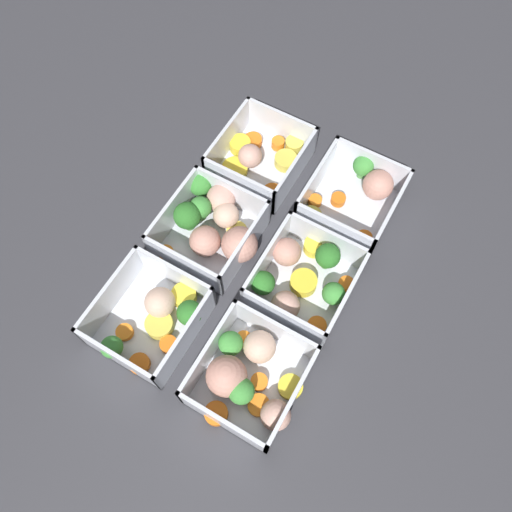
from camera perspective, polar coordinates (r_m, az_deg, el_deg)
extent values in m
plane|color=#38383D|center=(0.70, 0.00, -0.69)|extent=(4.00, 4.00, 0.00)
cube|color=silver|center=(0.78, 0.52, 10.34)|extent=(0.13, 0.12, 0.00)
cube|color=silver|center=(0.78, -3.29, 13.18)|extent=(0.13, 0.01, 0.06)
cube|color=silver|center=(0.75, 4.50, 9.68)|extent=(0.13, 0.00, 0.06)
cube|color=silver|center=(0.80, 2.89, 14.68)|extent=(0.01, 0.12, 0.06)
cube|color=silver|center=(0.73, -1.97, 8.00)|extent=(0.01, 0.12, 0.06)
cylinder|color=#DBC647|center=(0.78, 3.43, 10.83)|extent=(0.04, 0.04, 0.02)
cylinder|color=orange|center=(0.80, -0.36, 13.00)|extent=(0.03, 0.03, 0.01)
sphere|color=#D19E8C|center=(0.77, -0.68, 11.35)|extent=(0.04, 0.04, 0.04)
cylinder|color=orange|center=(0.80, 2.53, 12.73)|extent=(0.02, 0.02, 0.01)
cylinder|color=orange|center=(0.75, 1.85, 7.29)|extent=(0.04, 0.04, 0.01)
cylinder|color=orange|center=(0.76, -4.10, 9.40)|extent=(0.03, 0.03, 0.02)
cylinder|color=yellow|center=(0.79, -1.82, 12.56)|extent=(0.05, 0.05, 0.02)
cylinder|color=yellow|center=(0.77, -2.42, 9.92)|extent=(0.04, 0.04, 0.01)
cylinder|color=#DBC647|center=(0.80, 4.39, 12.59)|extent=(0.03, 0.03, 0.02)
cube|color=silver|center=(0.72, -5.23, 2.09)|extent=(0.13, 0.12, 0.00)
cube|color=silver|center=(0.72, -9.36, 5.10)|extent=(0.13, 0.01, 0.06)
cube|color=silver|center=(0.68, -1.25, 0.95)|extent=(0.13, 0.00, 0.06)
cube|color=silver|center=(0.72, -2.69, 6.98)|extent=(0.01, 0.12, 0.06)
cube|color=silver|center=(0.68, -8.29, -1.08)|extent=(0.01, 0.12, 0.06)
sphere|color=tan|center=(0.69, -5.84, 1.71)|extent=(0.05, 0.05, 0.04)
sphere|color=#D19E8C|center=(0.72, -4.03, 6.55)|extent=(0.06, 0.06, 0.04)
cylinder|color=#49883F|center=(0.75, -6.25, 7.36)|extent=(0.01, 0.01, 0.01)
sphere|color=#388433|center=(0.74, -6.39, 8.12)|extent=(0.03, 0.03, 0.03)
cylinder|color=#DBC647|center=(0.71, -2.19, 2.76)|extent=(0.04, 0.04, 0.01)
sphere|color=tan|center=(0.68, -2.06, 1.07)|extent=(0.07, 0.07, 0.05)
cylinder|color=orange|center=(0.70, -10.22, 0.23)|extent=(0.03, 0.03, 0.02)
sphere|color=beige|center=(0.71, -3.44, 4.68)|extent=(0.05, 0.05, 0.04)
cylinder|color=#519448|center=(0.73, -6.22, 4.72)|extent=(0.01, 0.01, 0.02)
sphere|color=#42933D|center=(0.71, -6.38, 5.54)|extent=(0.03, 0.03, 0.03)
cylinder|color=#407A37|center=(0.72, -7.82, 3.41)|extent=(0.01, 0.01, 0.02)
sphere|color=#2D7228|center=(0.70, -8.06, 4.32)|extent=(0.04, 0.04, 0.04)
cube|color=silver|center=(0.68, -11.79, -7.42)|extent=(0.13, 0.12, 0.00)
cube|color=silver|center=(0.68, -16.19, -4.26)|extent=(0.13, 0.01, 0.06)
cube|color=silver|center=(0.64, -7.95, -9.26)|extent=(0.13, 0.00, 0.06)
cube|color=silver|center=(0.67, -9.11, -2.26)|extent=(0.01, 0.12, 0.06)
cube|color=silver|center=(0.65, -15.47, -11.27)|extent=(0.01, 0.12, 0.06)
cylinder|color=#DBC647|center=(0.67, -10.97, -7.75)|extent=(0.04, 0.04, 0.02)
cylinder|color=yellow|center=(0.68, -8.22, -4.53)|extent=(0.04, 0.04, 0.02)
cylinder|color=orange|center=(0.68, -14.78, -8.42)|extent=(0.03, 0.03, 0.01)
cylinder|color=orange|center=(0.66, -9.91, -9.95)|extent=(0.03, 0.03, 0.01)
cylinder|color=#407A37|center=(0.66, -7.40, -7.02)|extent=(0.01, 0.01, 0.01)
sphere|color=#2D7228|center=(0.65, -7.61, -6.46)|extent=(0.03, 0.03, 0.03)
cylinder|color=orange|center=(0.66, -13.16, -11.89)|extent=(0.04, 0.04, 0.01)
sphere|color=beige|center=(0.66, -10.92, -5.21)|extent=(0.06, 0.06, 0.04)
cylinder|color=#519448|center=(0.67, -15.76, -10.38)|extent=(0.01, 0.01, 0.02)
sphere|color=#42933D|center=(0.65, -16.16, -9.95)|extent=(0.03, 0.03, 0.03)
cube|color=silver|center=(0.75, 10.60, 5.53)|extent=(0.13, 0.12, 0.00)
cube|color=silver|center=(0.74, 6.86, 8.57)|extent=(0.13, 0.00, 0.06)
cube|color=silver|center=(0.73, 15.05, 4.55)|extent=(0.13, 0.01, 0.06)
cube|color=silver|center=(0.77, 12.97, 10.05)|extent=(0.01, 0.12, 0.06)
cube|color=silver|center=(0.70, 8.74, 2.77)|extent=(0.01, 0.12, 0.06)
cylinder|color=#DBC647|center=(0.72, 6.26, 4.39)|extent=(0.03, 0.03, 0.02)
cylinder|color=orange|center=(0.75, 9.38, 6.39)|extent=(0.03, 0.03, 0.01)
cylinder|color=orange|center=(0.72, 12.22, 1.99)|extent=(0.03, 0.03, 0.01)
sphere|color=tan|center=(0.75, 13.77, 7.90)|extent=(0.06, 0.06, 0.04)
cylinder|color=#519448|center=(0.78, 11.91, 9.26)|extent=(0.01, 0.01, 0.01)
sphere|color=#42933D|center=(0.76, 12.18, 10.05)|extent=(0.03, 0.03, 0.03)
cylinder|color=orange|center=(0.74, 6.76, 6.28)|extent=(0.03, 0.03, 0.01)
cube|color=silver|center=(0.69, 5.47, -3.46)|extent=(0.13, 0.12, 0.00)
cube|color=silver|center=(0.67, 1.26, -0.34)|extent=(0.13, 0.00, 0.06)
cube|color=silver|center=(0.66, 10.17, -4.91)|extent=(0.13, 0.01, 0.06)
cube|color=silver|center=(0.69, 8.11, 1.66)|extent=(0.01, 0.12, 0.06)
cube|color=silver|center=(0.64, 3.02, -7.20)|extent=(0.01, 0.12, 0.06)
cylinder|color=orange|center=(0.66, 6.95, -7.96)|extent=(0.03, 0.03, 0.01)
cylinder|color=#407A37|center=(0.69, 7.98, -0.75)|extent=(0.01, 0.01, 0.02)
sphere|color=#2D7228|center=(0.67, 8.21, 0.02)|extent=(0.03, 0.03, 0.03)
cylinder|color=orange|center=(0.69, 10.27, -3.18)|extent=(0.03, 0.03, 0.01)
cylinder|color=#519448|center=(0.68, 8.76, -4.57)|extent=(0.01, 0.01, 0.01)
sphere|color=#42933D|center=(0.66, 8.97, -4.03)|extent=(0.03, 0.03, 0.03)
sphere|color=#D19E8C|center=(0.65, 3.37, -5.67)|extent=(0.06, 0.06, 0.04)
cylinder|color=yellow|center=(0.70, 6.68, 1.10)|extent=(0.03, 0.03, 0.02)
cylinder|color=yellow|center=(0.68, 5.50, -2.94)|extent=(0.04, 0.04, 0.02)
sphere|color=tan|center=(0.68, 3.55, 0.46)|extent=(0.06, 0.06, 0.04)
cylinder|color=#407A37|center=(0.67, 0.79, -3.71)|extent=(0.01, 0.01, 0.01)
sphere|color=#2D7228|center=(0.66, 0.81, -3.08)|extent=(0.03, 0.03, 0.03)
cube|color=silver|center=(0.65, -0.64, -13.91)|extent=(0.13, 0.12, 0.00)
cube|color=silver|center=(0.63, -5.34, -10.79)|extent=(0.13, 0.00, 0.06)
cube|color=silver|center=(0.62, 4.21, -16.02)|extent=(0.13, 0.01, 0.06)
cube|color=silver|center=(0.64, 2.26, -8.51)|extent=(0.01, 0.12, 0.06)
cube|color=silver|center=(0.61, -3.83, -18.48)|extent=(0.01, 0.12, 0.06)
cylinder|color=#519448|center=(0.64, -1.65, -15.48)|extent=(0.01, 0.01, 0.01)
sphere|color=#42933D|center=(0.62, -1.70, -15.17)|extent=(0.03, 0.03, 0.03)
cylinder|color=orange|center=(0.65, -1.41, -9.47)|extent=(0.03, 0.03, 0.01)
cylinder|color=orange|center=(0.64, 0.36, -14.18)|extent=(0.02, 0.02, 0.01)
cylinder|color=orange|center=(0.64, 0.31, -16.68)|extent=(0.03, 0.03, 0.01)
sphere|color=#D19E8C|center=(0.62, 2.26, -17.70)|extent=(0.04, 0.04, 0.04)
sphere|color=tan|center=(0.62, -3.39, -13.54)|extent=(0.05, 0.05, 0.05)
sphere|color=beige|center=(0.63, 0.42, -10.33)|extent=(0.06, 0.06, 0.04)
cylinder|color=yellow|center=(0.64, 3.95, -14.69)|extent=(0.04, 0.04, 0.01)
cylinder|color=orange|center=(0.63, -4.57, -17.50)|extent=(0.04, 0.04, 0.01)
cylinder|color=#519448|center=(0.65, -2.83, -10.38)|extent=(0.01, 0.01, 0.01)
sphere|color=#42933D|center=(0.63, -2.91, -9.95)|extent=(0.03, 0.03, 0.03)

